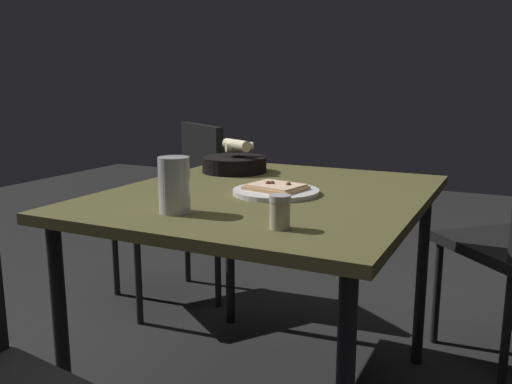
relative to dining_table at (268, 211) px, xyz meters
name	(u,v)px	position (x,y,z in m)	size (l,w,h in m)	color
dining_table	(268,211)	(0.00, 0.00, 0.00)	(0.92, 1.08, 0.71)	#4D4926
pizza_plate	(276,190)	(-0.04, 0.02, 0.07)	(0.26, 0.26, 0.04)	silver
bread_basket	(234,163)	(0.27, -0.28, 0.10)	(0.24, 0.24, 0.12)	black
beer_glass	(174,189)	(0.10, 0.35, 0.12)	(0.08, 0.08, 0.14)	silver
pepper_shaker	(280,214)	(-0.21, 0.38, 0.10)	(0.05, 0.05, 0.08)	#BFB299
chair_spare	(179,201)	(0.75, -0.62, -0.17)	(0.61, 0.61, 0.85)	black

